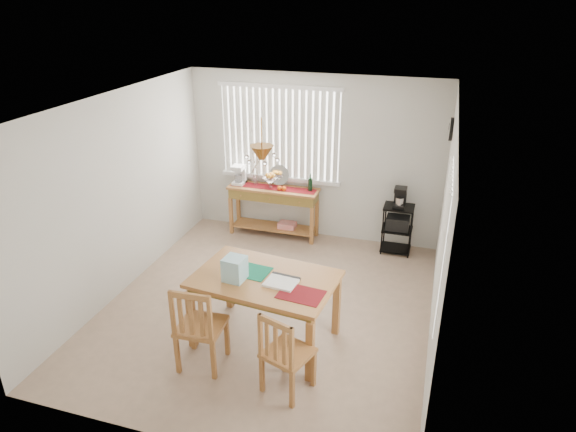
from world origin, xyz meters
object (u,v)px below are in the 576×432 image
(wire_cart, at_px, (398,225))
(chair_right, at_px, (285,354))
(cart_items, at_px, (400,197))
(chair_left, at_px, (199,327))
(sideboard, at_px, (274,200))
(dining_table, at_px, (265,285))

(wire_cart, height_order, chair_right, chair_right)
(wire_cart, relative_size, chair_right, 0.81)
(cart_items, xyz_separation_m, chair_left, (-1.71, -3.27, -0.40))
(sideboard, xyz_separation_m, wire_cart, (1.98, -0.02, -0.16))
(sideboard, relative_size, wire_cart, 1.93)
(dining_table, bearing_deg, sideboard, 106.31)
(sideboard, distance_m, wire_cart, 1.98)
(cart_items, relative_size, dining_table, 0.19)
(cart_items, relative_size, chair_right, 0.33)
(chair_right, bearing_deg, dining_table, 122.52)
(wire_cart, height_order, cart_items, cart_items)
(wire_cart, relative_size, dining_table, 0.46)
(dining_table, bearing_deg, wire_cart, 65.44)
(sideboard, height_order, wire_cart, sideboard)
(dining_table, distance_m, chair_right, 0.91)
(sideboard, bearing_deg, chair_right, -69.84)
(sideboard, distance_m, chair_left, 3.30)
(cart_items, distance_m, chair_right, 3.47)
(chair_right, bearing_deg, chair_left, 174.27)
(dining_table, bearing_deg, chair_left, -128.54)
(wire_cart, distance_m, chair_right, 3.44)
(chair_left, bearing_deg, sideboard, 94.72)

